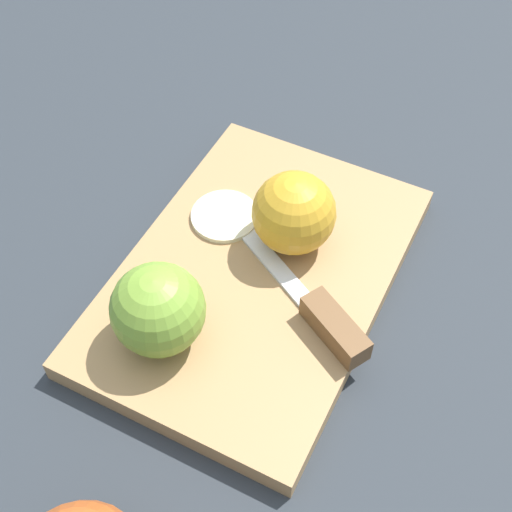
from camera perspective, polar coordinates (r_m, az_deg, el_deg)
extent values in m
plane|color=#282D33|center=(0.62, 0.00, -2.35)|extent=(4.00, 4.00, 0.00)
cube|color=#A37A4C|center=(0.61, 0.00, -1.78)|extent=(0.32, 0.23, 0.02)
sphere|color=olive|center=(0.54, -7.85, -4.26)|extent=(0.07, 0.07, 0.07)
cylinder|color=beige|center=(0.54, -8.54, -4.36)|extent=(0.06, 0.04, 0.07)
sphere|color=gold|center=(0.59, 3.05, 3.45)|extent=(0.07, 0.07, 0.07)
cylinder|color=beige|center=(0.59, 2.91, 3.00)|extent=(0.01, 0.07, 0.07)
cube|color=silver|center=(0.60, 1.64, -0.88)|extent=(0.06, 0.09, 0.00)
cube|color=brown|center=(0.56, 6.33, -5.73)|extent=(0.05, 0.07, 0.02)
cylinder|color=beige|center=(0.64, -2.52, 3.21)|extent=(0.06, 0.06, 0.00)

